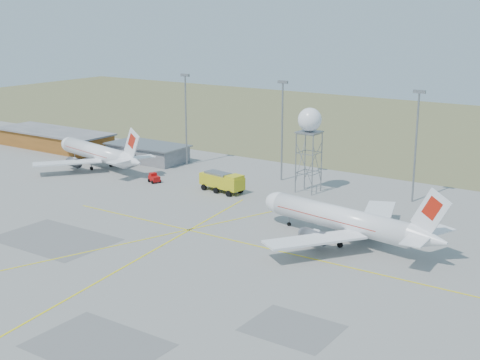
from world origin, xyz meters
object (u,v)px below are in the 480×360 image
Objects in this scene: airliner_far at (98,153)px; radar_tower at (309,145)px; baggage_tug at (154,179)px; airliner_main at (344,220)px; fire_truck at (223,183)px.

radar_tower reaches higher than airliner_far.
radar_tower reaches higher than baggage_tug.
airliner_far reaches higher than baggage_tug.
airliner_main is at bearing 9.37° from baggage_tug.
radar_tower is (-18.06, 21.88, 5.80)m from airliner_main.
baggage_tug is (-29.39, -11.34, -8.46)m from radar_tower.
fire_truck is at bearing -145.58° from radar_tower.
airliner_main is 67.95m from airliner_far.
radar_tower is 32.61m from baggage_tug.
airliner_far is at bearing -170.19° from radar_tower.
baggage_tug is at bearing -158.90° from radar_tower.
airliner_main reaches higher than baggage_tug.
baggage_tug is at bearing -3.37° from airliner_main.
airliner_far is (-66.59, 13.48, -0.10)m from airliner_main.
airliner_main reaches higher than airliner_far.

